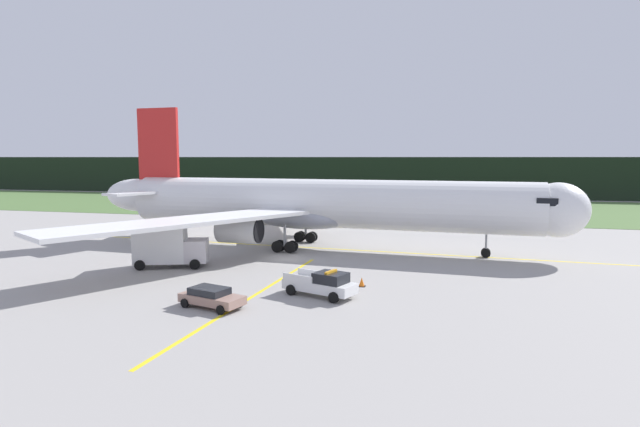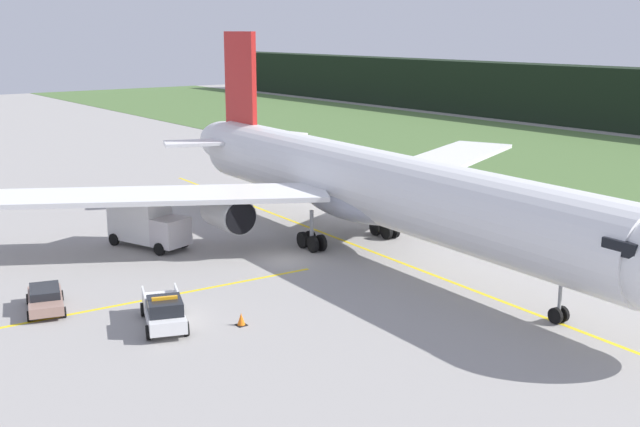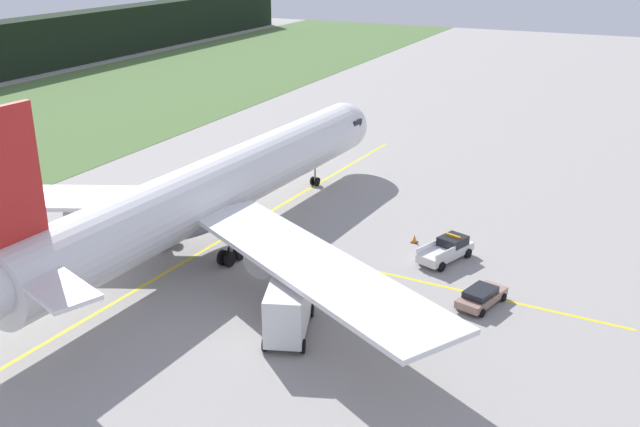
# 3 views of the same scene
# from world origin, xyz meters

# --- Properties ---
(ground) EXTENTS (320.00, 320.00, 0.00)m
(ground) POSITION_xyz_m (0.00, 0.00, 0.00)
(ground) COLOR gray
(taxiway_centerline_main) EXTENTS (69.56, 4.12, 0.01)m
(taxiway_centerline_main) POSITION_xyz_m (2.27, 6.26, 0.00)
(taxiway_centerline_main) COLOR yellow
(taxiway_centerline_main) RESTS_ON ground
(taxiway_centerline_spur) EXTENTS (1.77, 26.75, 0.01)m
(taxiway_centerline_spur) POSITION_xyz_m (1.93, -13.24, 0.00)
(taxiway_centerline_spur) COLOR yellow
(taxiway_centerline_spur) RESTS_ON ground
(airliner) EXTENTS (53.16, 51.44, 15.40)m
(airliner) POSITION_xyz_m (1.44, 6.30, 4.72)
(airliner) COLOR silver
(airliner) RESTS_ON ground
(ops_pickup_truck) EXTENTS (5.59, 3.56, 1.94)m
(ops_pickup_truck) POSITION_xyz_m (6.64, -12.17, 0.90)
(ops_pickup_truck) COLOR silver
(ops_pickup_truck) RESTS_ON ground
(catering_truck) EXTENTS (6.72, 4.41, 3.80)m
(catering_truck) POSITION_xyz_m (-8.94, -6.15, 1.89)
(catering_truck) COLOR #C0BBBF
(catering_truck) RESTS_ON ground
(staff_car) EXTENTS (4.65, 2.95, 1.30)m
(staff_car) POSITION_xyz_m (0.28, -16.48, 0.70)
(staff_car) COLOR #967365
(staff_car) RESTS_ON ground
(apron_cone) EXTENTS (0.56, 0.56, 0.70)m
(apron_cone) POSITION_xyz_m (8.89, -8.74, 0.34)
(apron_cone) COLOR black
(apron_cone) RESTS_ON ground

